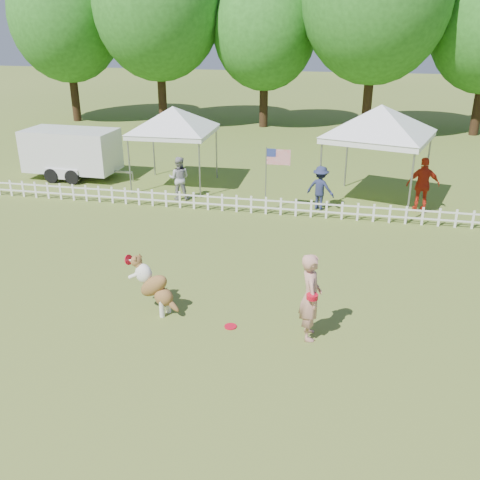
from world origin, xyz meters
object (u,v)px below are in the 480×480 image
(spectator_a, at_px, (179,178))
(dog, at_px, (154,286))
(spectator_b, at_px, (320,188))
(cargo_trailer, at_px, (72,153))
(handler, at_px, (311,297))
(flag_pole, at_px, (266,180))
(canopy_tent_left, at_px, (175,148))
(canopy_tent_right, at_px, (377,156))
(frisbee_on_turf, at_px, (231,326))
(spectator_c, at_px, (423,185))

(spectator_a, bearing_deg, dog, 97.45)
(spectator_b, bearing_deg, cargo_trailer, 9.21)
(handler, distance_m, spectator_b, 8.07)
(flag_pole, relative_size, spectator_a, 1.41)
(canopy_tent_left, distance_m, canopy_tent_right, 7.52)
(handler, xyz_separation_m, dog, (-3.43, 0.31, -0.29))
(handler, bearing_deg, spectator_a, 22.92)
(spectator_a, bearing_deg, frisbee_on_turf, 108.11)
(spectator_b, xyz_separation_m, spectator_c, (3.36, 0.54, 0.17))
(spectator_a, xyz_separation_m, spectator_b, (5.02, -0.05, -0.03))
(cargo_trailer, bearing_deg, spectator_c, -4.25)
(spectator_b, distance_m, spectator_c, 3.41)
(dog, distance_m, frisbee_on_turf, 1.91)
(cargo_trailer, xyz_separation_m, spectator_c, (13.54, -1.37, -0.08))
(dog, bearing_deg, flag_pole, 98.65)
(frisbee_on_turf, xyz_separation_m, cargo_trailer, (-8.91, 9.97, 0.99))
(canopy_tent_left, bearing_deg, spectator_b, -17.66)
(handler, distance_m, dog, 3.45)
(canopy_tent_right, bearing_deg, spectator_b, -132.54)
(canopy_tent_left, relative_size, canopy_tent_right, 0.89)
(canopy_tent_right, relative_size, flag_pole, 1.52)
(canopy_tent_right, relative_size, spectator_c, 1.82)
(cargo_trailer, height_order, spectator_c, cargo_trailer)
(spectator_a, height_order, spectator_b, spectator_a)
(flag_pole, distance_m, spectator_c, 5.27)
(spectator_a, bearing_deg, canopy_tent_right, -177.85)
(canopy_tent_left, distance_m, cargo_trailer, 4.51)
(frisbee_on_turf, xyz_separation_m, canopy_tent_right, (3.07, 9.17, 1.66))
(flag_pole, height_order, spectator_a, flag_pole)
(handler, bearing_deg, spectator_c, -29.86)
(cargo_trailer, bearing_deg, flag_pole, -15.29)
(canopy_tent_right, relative_size, spectator_a, 2.14)
(canopy_tent_left, distance_m, spectator_b, 5.99)
(frisbee_on_turf, relative_size, spectator_c, 0.14)
(canopy_tent_right, xyz_separation_m, spectator_c, (1.56, -0.57, -0.75))
(cargo_trailer, distance_m, spectator_a, 5.49)
(canopy_tent_left, xyz_separation_m, canopy_tent_right, (7.50, -0.56, 0.18))
(canopy_tent_right, bearing_deg, cargo_trailer, -168.25)
(dog, relative_size, flag_pole, 0.57)
(dog, height_order, spectator_a, spectator_a)
(dog, relative_size, spectator_c, 0.69)
(cargo_trailer, height_order, flag_pole, flag_pole)
(canopy_tent_right, height_order, spectator_a, canopy_tent_right)
(spectator_b, bearing_deg, handler, 112.57)
(canopy_tent_right, xyz_separation_m, cargo_trailer, (-11.97, 0.80, -0.67))
(dog, relative_size, spectator_b, 0.84)
(canopy_tent_right, bearing_deg, canopy_tent_left, -168.71)
(handler, relative_size, spectator_b, 1.22)
(canopy_tent_right, height_order, spectator_c, canopy_tent_right)
(canopy_tent_left, bearing_deg, canopy_tent_right, -5.54)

